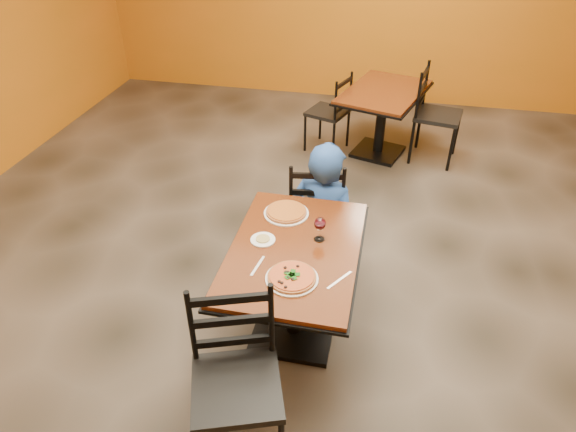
% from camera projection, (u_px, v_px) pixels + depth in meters
% --- Properties ---
extents(floor, '(7.00, 8.00, 0.01)m').
position_uv_depth(floor, '(307.00, 284.00, 4.02)').
color(floor, black).
rests_on(floor, ground).
extents(table_main, '(0.83, 1.23, 0.75)m').
position_uv_depth(table_main, '(294.00, 272.00, 3.30)').
color(table_main, '#60300F').
rests_on(table_main, floor).
extents(table_second, '(1.06, 1.30, 0.75)m').
position_uv_depth(table_second, '(382.00, 108.00, 5.53)').
color(table_second, '#60300F').
rests_on(table_second, floor).
extents(chair_main_near, '(0.58, 0.58, 1.01)m').
position_uv_depth(chair_main_near, '(236.00, 388.00, 2.63)').
color(chair_main_near, black).
rests_on(chair_main_near, floor).
extents(chair_main_far, '(0.49, 0.49, 0.94)m').
position_uv_depth(chair_main_far, '(316.00, 207.00, 4.08)').
color(chair_main_far, black).
rests_on(chair_main_far, floor).
extents(chair_second_left, '(0.51, 0.51, 0.89)m').
position_uv_depth(chair_second_left, '(328.00, 112.00, 5.69)').
color(chair_second_left, black).
rests_on(chair_second_left, floor).
extents(chair_second_right, '(0.54, 0.54, 1.02)m').
position_uv_depth(chair_second_right, '(438.00, 116.00, 5.45)').
color(chair_second_right, black).
rests_on(chair_second_right, floor).
extents(diner, '(0.65, 0.52, 1.10)m').
position_uv_depth(diner, '(324.00, 207.00, 3.93)').
color(diner, navy).
rests_on(diner, floor).
extents(plate_main, '(0.31, 0.31, 0.01)m').
position_uv_depth(plate_main, '(292.00, 279.00, 2.95)').
color(plate_main, white).
rests_on(plate_main, table_main).
extents(pizza_main, '(0.28, 0.28, 0.02)m').
position_uv_depth(pizza_main, '(292.00, 277.00, 2.95)').
color(pizza_main, maroon).
rests_on(pizza_main, plate_main).
extents(plate_far, '(0.31, 0.31, 0.01)m').
position_uv_depth(plate_far, '(286.00, 213.00, 3.51)').
color(plate_far, white).
rests_on(plate_far, table_main).
extents(pizza_far, '(0.28, 0.28, 0.02)m').
position_uv_depth(pizza_far, '(286.00, 211.00, 3.50)').
color(pizza_far, '#C87326').
rests_on(pizza_far, plate_far).
extents(side_plate, '(0.16, 0.16, 0.01)m').
position_uv_depth(side_plate, '(263.00, 240.00, 3.26)').
color(side_plate, white).
rests_on(side_plate, table_main).
extents(dip, '(0.09, 0.09, 0.01)m').
position_uv_depth(dip, '(263.00, 239.00, 3.25)').
color(dip, '#A59150').
rests_on(dip, side_plate).
extents(wine_glass, '(0.08, 0.08, 0.18)m').
position_uv_depth(wine_glass, '(320.00, 228.00, 3.22)').
color(wine_glass, white).
rests_on(wine_glass, table_main).
extents(fork, '(0.04, 0.19, 0.00)m').
position_uv_depth(fork, '(258.00, 266.00, 3.05)').
color(fork, silver).
rests_on(fork, table_main).
extents(knife, '(0.13, 0.18, 0.00)m').
position_uv_depth(knife, '(339.00, 280.00, 2.95)').
color(knife, silver).
rests_on(knife, table_main).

